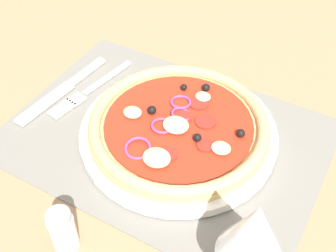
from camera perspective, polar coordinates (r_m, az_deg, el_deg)
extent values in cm
cube|color=#9E7A56|center=(68.10, -0.40, -2.24)|extent=(190.00, 140.00, 2.40)
cube|color=slate|center=(67.07, -0.41, -1.43)|extent=(46.84, 33.58, 0.40)
cylinder|color=silver|center=(66.38, 1.36, -0.92)|extent=(29.62, 29.62, 1.46)
cylinder|color=tan|center=(65.49, 1.38, -0.17)|extent=(27.03, 27.03, 1.00)
torus|color=tan|center=(64.88, 1.39, 0.36)|extent=(26.67, 26.67, 1.80)
cylinder|color=#A82D19|center=(65.03, 1.39, 0.23)|extent=(22.17, 22.17, 0.30)
ellipsoid|color=beige|center=(59.69, -1.50, -4.09)|extent=(3.96, 3.56, 1.19)
ellipsoid|color=beige|center=(63.62, 0.82, -0.09)|extent=(3.94, 3.55, 1.18)
ellipsoid|color=beige|center=(66.23, -4.62, 1.79)|extent=(2.86, 2.57, 0.86)
ellipsoid|color=beige|center=(61.48, 6.88, -2.83)|extent=(2.81, 2.53, 0.84)
ellipsoid|color=beige|center=(68.96, 4.56, 3.85)|extent=(2.46, 2.21, 0.74)
sphere|color=black|center=(62.23, 3.82, -1.52)|extent=(1.21, 1.21, 1.21)
sphere|color=black|center=(70.18, 4.94, 4.98)|extent=(1.27, 1.27, 1.27)
sphere|color=black|center=(63.50, 9.40, -0.94)|extent=(1.26, 1.26, 1.26)
sphere|color=black|center=(70.20, 2.06, 5.05)|extent=(1.06, 1.06, 1.06)
sphere|color=black|center=(66.03, -2.10, 2.07)|extent=(1.36, 1.36, 1.36)
torus|color=#8E3D75|center=(64.12, -0.57, -0.07)|extent=(3.35, 3.34, 0.85)
torus|color=#8E3D75|center=(67.86, 1.85, 3.03)|extent=(3.32, 3.32, 0.68)
torus|color=#8E3D75|center=(65.96, 1.73, 1.51)|extent=(3.34, 3.25, 1.47)
torus|color=#8E3D75|center=(61.39, -3.93, -2.87)|extent=(3.88, 3.85, 1.24)
cylinder|color=#A3281E|center=(60.63, -0.01, -3.68)|extent=(2.71, 2.71, 0.30)
cylinder|color=#A3281E|center=(65.24, 4.88, 0.59)|extent=(3.19, 3.19, 0.30)
cylinder|color=#A3281E|center=(68.12, 4.01, 3.01)|extent=(3.15, 3.15, 0.30)
cylinder|color=#A3281E|center=(61.93, 4.82, -2.52)|extent=(2.44, 2.44, 0.30)
cylinder|color=#A3281E|center=(65.68, 1.98, 1.14)|extent=(2.78, 2.78, 0.30)
cube|color=silver|center=(77.59, -7.86, 6.23)|extent=(2.86, 11.14, 0.44)
cube|color=silver|center=(74.35, -11.58, 3.59)|extent=(2.61, 2.87, 0.44)
cube|color=silver|center=(73.49, -13.99, 2.48)|extent=(1.08, 4.31, 0.44)
cube|color=silver|center=(73.11, -13.69, 2.28)|extent=(1.08, 4.31, 0.44)
cube|color=silver|center=(72.73, -13.39, 2.08)|extent=(1.08, 4.31, 0.44)
cube|color=silver|center=(72.36, -13.08, 1.88)|extent=(1.08, 4.31, 0.44)
cube|color=silver|center=(79.36, -10.46, 6.97)|extent=(2.15, 8.49, 0.62)
cube|color=silver|center=(74.62, -15.60, 2.87)|extent=(3.17, 11.74, 0.44)
cone|color=silver|center=(45.75, 11.07, -13.25)|extent=(7.20, 7.20, 8.50)
cone|color=orange|center=(46.33, 10.96, -13.69)|extent=(5.52, 5.52, 6.34)
cylinder|color=silver|center=(55.48, -13.37, -13.33)|extent=(3.20, 3.20, 5.50)
cylinder|color=#ADADB2|center=(52.71, -13.98, -11.43)|extent=(2.88, 2.88, 1.20)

